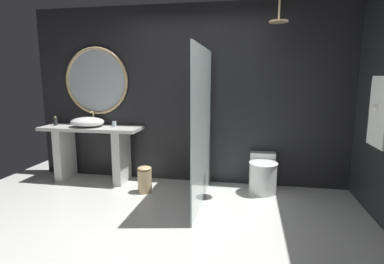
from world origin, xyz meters
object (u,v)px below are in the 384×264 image
(rain_shower_head, at_px, (279,20))
(toilet, at_px, (263,174))
(tumbler_cup, at_px, (114,124))
(soap_dispenser, at_px, (55,121))
(hanging_bathrobe, at_px, (384,110))
(vessel_sink, at_px, (87,122))
(waste_bin, at_px, (145,179))
(round_wall_mirror, at_px, (96,81))

(rain_shower_head, distance_m, toilet, 2.00)
(tumbler_cup, height_order, soap_dispenser, soap_dispenser)
(tumbler_cup, relative_size, hanging_bathrobe, 0.11)
(rain_shower_head, bearing_deg, toilet, 117.72)
(vessel_sink, relative_size, waste_bin, 1.36)
(hanging_bathrobe, bearing_deg, tumbler_cup, 165.04)
(rain_shower_head, relative_size, waste_bin, 0.76)
(waste_bin, bearing_deg, toilet, 12.20)
(toilet, relative_size, waste_bin, 1.55)
(vessel_sink, height_order, soap_dispenser, vessel_sink)
(vessel_sink, distance_m, waste_bin, 1.26)
(hanging_bathrobe, relative_size, waste_bin, 2.09)
(soap_dispenser, bearing_deg, hanging_bathrobe, -11.48)
(vessel_sink, relative_size, soap_dispenser, 3.56)
(vessel_sink, height_order, round_wall_mirror, round_wall_mirror)
(round_wall_mirror, bearing_deg, toilet, -5.13)
(round_wall_mirror, height_order, rain_shower_head, rain_shower_head)
(round_wall_mirror, height_order, hanging_bathrobe, round_wall_mirror)
(round_wall_mirror, distance_m, toilet, 2.84)
(hanging_bathrobe, xyz_separation_m, waste_bin, (-2.70, 0.51, -1.06))
(toilet, height_order, waste_bin, toilet)
(vessel_sink, height_order, toilet, vessel_sink)
(vessel_sink, bearing_deg, rain_shower_head, -3.51)
(soap_dispenser, relative_size, toilet, 0.25)
(round_wall_mirror, xyz_separation_m, waste_bin, (0.94, -0.57, -1.32))
(vessel_sink, bearing_deg, tumbler_cup, 8.38)
(vessel_sink, xyz_separation_m, rain_shower_head, (2.68, -0.16, 1.33))
(soap_dispenser, height_order, rain_shower_head, rain_shower_head)
(toilet, distance_m, waste_bin, 1.63)
(soap_dispenser, height_order, round_wall_mirror, round_wall_mirror)
(soap_dispenser, bearing_deg, toilet, -0.20)
(rain_shower_head, bearing_deg, waste_bin, -174.99)
(round_wall_mirror, xyz_separation_m, hanging_bathrobe, (3.64, -1.08, -0.26))
(toilet, xyz_separation_m, waste_bin, (-1.59, -0.34, -0.07))
(soap_dispenser, distance_m, hanging_bathrobe, 4.34)
(rain_shower_head, bearing_deg, hanging_bathrobe, -33.08)
(vessel_sink, xyz_separation_m, toilet, (2.58, 0.03, -0.66))
(soap_dispenser, xyz_separation_m, waste_bin, (1.54, -0.36, -0.71))
(vessel_sink, xyz_separation_m, tumbler_cup, (0.40, 0.06, -0.03))
(toilet, bearing_deg, soap_dispenser, 179.80)
(toilet, bearing_deg, waste_bin, -167.80)
(hanging_bathrobe, bearing_deg, round_wall_mirror, 163.51)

